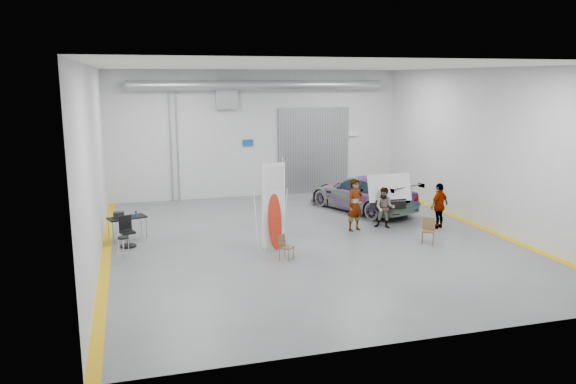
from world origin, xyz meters
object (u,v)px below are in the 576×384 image
object	(u,v)px
folding_chair_near	(287,252)
work_table	(125,217)
office_chair	(128,233)
person_c	(439,206)
person_b	(385,208)
surfboard_display	(272,213)
person_a	(355,205)
sedan_car	(363,193)
shop_stool	(124,248)
folding_chair_far	(428,236)

from	to	relation	value
folding_chair_near	work_table	size ratio (longest dim) A/B	0.56
office_chair	person_c	bearing A→B (deg)	-20.29
person_b	surfboard_display	size ratio (longest dim) A/B	0.51
work_table	person_b	bearing A→B (deg)	-6.60
surfboard_display	office_chair	world-z (taller)	surfboard_display
person_a	person_c	world-z (taller)	person_a
person_a	surfboard_display	world-z (taller)	surfboard_display
person_b	person_a	bearing A→B (deg)	-145.77
sedan_car	surfboard_display	world-z (taller)	surfboard_display
sedan_car	work_table	bearing A→B (deg)	-10.82
surfboard_display	work_table	size ratio (longest dim) A/B	2.17
surfboard_display	shop_stool	xyz separation A→B (m)	(-4.76, 0.41, -0.90)
surfboard_display	office_chair	xyz separation A→B (m)	(-4.63, 1.72, -0.80)
surfboard_display	work_table	distance (m)	5.39
sedan_car	surfboard_display	size ratio (longest dim) A/B	1.70
sedan_car	work_table	world-z (taller)	sedan_car
folding_chair_near	person_b	bearing A→B (deg)	-14.83
sedan_car	office_chair	distance (m)	10.13
sedan_car	surfboard_display	xyz separation A→B (m)	(-5.13, -4.42, 0.49)
person_b	office_chair	distance (m)	9.42
folding_chair_far	person_b	bearing A→B (deg)	136.37
folding_chair_near	shop_stool	bearing A→B (deg)	117.62
person_c	surfboard_display	xyz separation A→B (m)	(-6.76, -0.92, 0.38)
person_b	office_chair	world-z (taller)	person_b
person_c	shop_stool	world-z (taller)	person_c
folding_chair_near	folding_chair_far	world-z (taller)	folding_chair_far
person_a	shop_stool	size ratio (longest dim) A/B	2.78
sedan_car	person_a	distance (m)	3.32
sedan_car	person_c	xyz separation A→B (m)	(1.63, -3.50, 0.11)
sedan_car	folding_chair_near	size ratio (longest dim) A/B	6.56
folding_chair_near	shop_stool	size ratio (longest dim) A/B	1.13
person_b	person_c	bearing A→B (deg)	17.94
person_b	folding_chair_far	world-z (taller)	person_b
person_b	office_chair	bearing A→B (deg)	-147.10
person_a	work_table	distance (m)	8.34
work_table	person_a	bearing A→B (deg)	-7.56
person_a	folding_chair_far	xyz separation A→B (m)	(1.74, -2.33, -0.70)
sedan_car	shop_stool	size ratio (longest dim) A/B	7.44
person_c	work_table	bearing A→B (deg)	-34.11
person_b	surfboard_display	bearing A→B (deg)	-128.37
sedan_car	work_table	xyz separation A→B (m)	(-9.83, -1.82, 0.05)
person_c	shop_stool	xyz separation A→B (m)	(-11.52, -0.51, -0.52)
shop_stool	person_b	bearing A→B (deg)	6.50
person_c	folding_chair_near	xyz separation A→B (m)	(-6.60, -2.08, -0.62)
office_chair	person_a	bearing A→B (deg)	-17.81
sedan_car	office_chair	size ratio (longest dim) A/B	5.10
work_table	office_chair	bearing A→B (deg)	-85.42
person_a	work_table	world-z (taller)	person_a
shop_stool	person_c	bearing A→B (deg)	2.53
person_a	folding_chair_near	size ratio (longest dim) A/B	2.45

